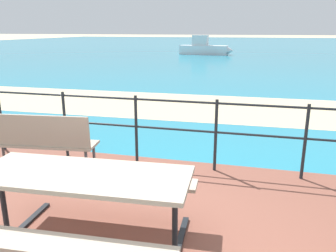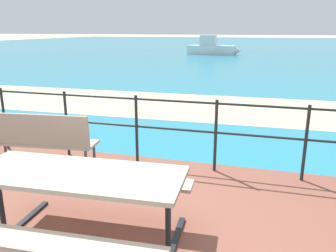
% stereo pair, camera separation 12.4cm
% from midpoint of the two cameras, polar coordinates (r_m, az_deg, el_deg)
% --- Properties ---
extents(sea_water, '(90.00, 90.00, 0.01)m').
position_cam_midpoint_polar(sea_water, '(42.30, 14.69, 12.65)').
color(sea_water, teal).
rests_on(sea_water, ground).
extents(beach_strip, '(54.05, 4.24, 0.01)m').
position_cam_midpoint_polar(beach_strip, '(9.23, 8.43, 3.08)').
color(beach_strip, beige).
rests_on(beach_strip, ground).
extents(picnic_table, '(1.94, 1.52, 0.77)m').
position_cam_midpoint_polar(picnic_table, '(3.13, -13.63, -10.49)').
color(picnic_table, tan).
rests_on(picnic_table, patio_paving).
extents(park_bench, '(1.60, 0.59, 0.88)m').
position_cam_midpoint_polar(park_bench, '(5.04, -20.11, -1.79)').
color(park_bench, tan).
rests_on(park_bench, patio_paving).
extents(railing_fence, '(5.94, 0.04, 1.04)m').
position_cam_midpoint_polar(railing_fence, '(4.91, 1.88, 0.31)').
color(railing_fence, '#1E2328').
rests_on(railing_fence, patio_paving).
extents(boat_near, '(4.41, 1.34, 1.53)m').
position_cam_midpoint_polar(boat_near, '(28.55, 7.48, 12.74)').
color(boat_near, silver).
rests_on(boat_near, sea_water).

